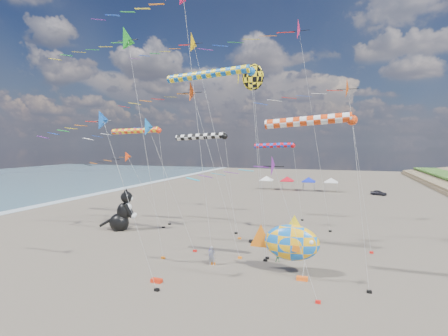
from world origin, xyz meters
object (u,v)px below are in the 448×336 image
at_px(cat_inflatable, 121,210).
at_px(parked_car, 379,193).
at_px(fish_inflatable, 291,242).
at_px(child_blue, 210,252).
at_px(person_adult, 212,256).
at_px(child_green, 278,256).

height_order(cat_inflatable, parked_car, cat_inflatable).
relative_size(fish_inflatable, child_blue, 6.41).
bearing_deg(cat_inflatable, fish_inflatable, -43.38).
relative_size(person_adult, child_green, 1.59).
bearing_deg(child_green, person_adult, -148.82).
relative_size(fish_inflatable, child_green, 5.62).
bearing_deg(person_adult, cat_inflatable, 134.95).
xyz_separation_m(cat_inflatable, fish_inflatable, (22.64, -8.45, 0.11)).
distance_m(person_adult, parked_car, 55.24).
height_order(fish_inflatable, child_green, fish_inflatable).
bearing_deg(child_green, fish_inflatable, -56.84).
xyz_separation_m(cat_inflatable, parked_car, (34.49, 43.46, -2.12)).
bearing_deg(fish_inflatable, parked_car, 77.14).
relative_size(cat_inflatable, person_adult, 3.08).
xyz_separation_m(fish_inflatable, parked_car, (11.85, 51.91, -2.23)).
xyz_separation_m(child_blue, parked_car, (19.96, 49.62, 0.08)).
bearing_deg(child_blue, child_green, -57.06).
relative_size(cat_inflatable, child_green, 4.90).
bearing_deg(child_blue, fish_inflatable, -77.57).
bearing_deg(child_blue, cat_inflatable, 95.23).
relative_size(fish_inflatable, parked_car, 1.88).
xyz_separation_m(cat_inflatable, person_adult, (15.50, -8.41, -1.81)).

